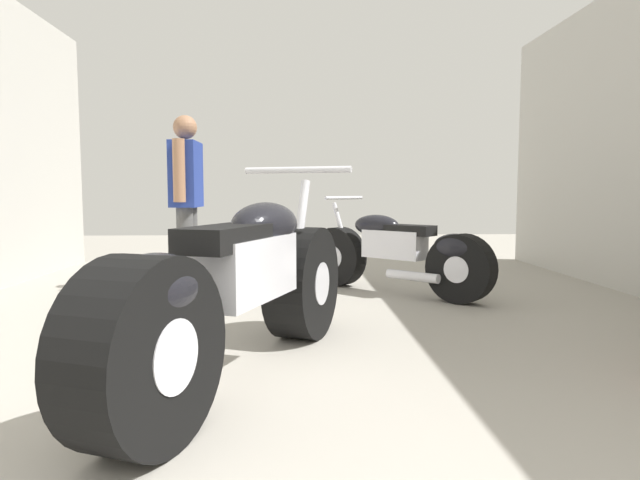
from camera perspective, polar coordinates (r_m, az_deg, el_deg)
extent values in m
plane|color=#9E998E|center=(3.53, -0.80, -9.77)|extent=(16.17, 16.17, 0.00)
cylinder|color=black|center=(3.37, -1.87, -4.50)|extent=(0.49, 0.74, 0.69)
cylinder|color=silver|center=(3.37, -1.87, -4.50)|extent=(0.34, 0.34, 0.26)
cylinder|color=black|center=(2.02, -17.98, -11.28)|extent=(0.49, 0.74, 0.69)
cylinder|color=silver|center=(2.02, -17.98, -11.28)|extent=(0.34, 0.34, 0.26)
cube|color=silver|center=(2.63, -7.88, -2.96)|extent=(0.49, 0.74, 0.30)
ellipsoid|color=black|center=(2.82, -5.77, 1.57)|extent=(0.46, 0.62, 0.24)
cube|color=black|center=(2.44, -9.96, 0.21)|extent=(0.41, 0.57, 0.11)
ellipsoid|color=black|center=(2.01, -17.23, -5.00)|extent=(0.43, 0.54, 0.26)
cylinder|color=silver|center=(3.29, -2.15, 0.95)|extent=(0.15, 0.27, 0.63)
cylinder|color=silver|center=(3.24, -2.44, 7.37)|extent=(0.64, 0.28, 0.04)
cylinder|color=silver|center=(2.49, -14.35, -10.54)|extent=(0.31, 0.59, 0.10)
cylinder|color=black|center=(5.25, 1.92, -1.74)|extent=(0.52, 0.51, 0.57)
cylinder|color=silver|center=(5.25, 1.92, -1.74)|extent=(0.28, 0.28, 0.22)
cylinder|color=black|center=(4.56, 14.59, -2.93)|extent=(0.52, 0.51, 0.57)
cylinder|color=silver|center=(4.56, 14.59, -2.93)|extent=(0.28, 0.28, 0.22)
cube|color=silver|center=(4.86, 7.83, -0.44)|extent=(0.56, 0.55, 0.25)
ellipsoid|color=black|center=(4.96, 5.96, 1.54)|extent=(0.49, 0.48, 0.20)
cube|color=black|center=(4.76, 9.45, 1.04)|extent=(0.44, 0.43, 0.09)
ellipsoid|color=black|center=(4.56, 14.14, -0.68)|extent=(0.44, 0.44, 0.21)
cylinder|color=silver|center=(5.21, 2.24, 1.14)|extent=(0.19, 0.19, 0.52)
cylinder|color=silver|center=(5.17, 2.55, 4.46)|extent=(0.40, 0.42, 0.03)
cylinder|color=silver|center=(4.64, 9.70, -3.76)|extent=(0.41, 0.39, 0.08)
cylinder|color=#4C4C4C|center=(5.02, -13.99, -1.04)|extent=(0.15, 0.15, 0.77)
cylinder|color=#4C4C4C|center=(5.20, -13.52, -0.82)|extent=(0.15, 0.15, 0.77)
cube|color=navy|center=(5.09, -13.91, 6.71)|extent=(0.24, 0.43, 0.59)
cylinder|color=#9E7051|center=(4.83, -14.61, 7.08)|extent=(0.11, 0.11, 0.54)
cylinder|color=#9E7051|center=(5.35, -13.28, 6.90)|extent=(0.11, 0.11, 0.54)
sphere|color=#9E7051|center=(5.12, -14.01, 11.44)|extent=(0.21, 0.21, 0.21)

